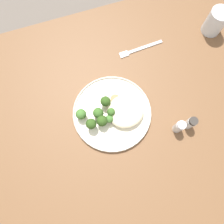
# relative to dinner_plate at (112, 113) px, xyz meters

# --- Properties ---
(ground) EXTENTS (6.00, 6.00, 0.00)m
(ground) POSITION_rel_dinner_plate_xyz_m (-0.03, -0.03, -0.75)
(ground) COLOR #665B51
(wooden_dining_table) EXTENTS (1.40, 1.00, 0.74)m
(wooden_dining_table) POSITION_rel_dinner_plate_xyz_m (-0.03, -0.03, -0.09)
(wooden_dining_table) COLOR brown
(wooden_dining_table) RESTS_ON ground
(dinner_plate) EXTENTS (0.29, 0.29, 0.02)m
(dinner_plate) POSITION_rel_dinner_plate_xyz_m (0.00, 0.00, 0.00)
(dinner_plate) COLOR beige
(dinner_plate) RESTS_ON wooden_dining_table
(noodle_bed) EXTENTS (0.13, 0.12, 0.04)m
(noodle_bed) POSITION_rel_dinner_plate_xyz_m (0.05, -0.01, 0.02)
(noodle_bed) COLOR beige
(noodle_bed) RESTS_ON dinner_plate
(seared_scallop_tiny_bay) EXTENTS (0.03, 0.03, 0.01)m
(seared_scallop_tiny_bay) POSITION_rel_dinner_plate_xyz_m (0.07, 0.02, 0.01)
(seared_scallop_tiny_bay) COLOR beige
(seared_scallop_tiny_bay) RESTS_ON dinner_plate
(seared_scallop_on_noodles) EXTENTS (0.04, 0.04, 0.02)m
(seared_scallop_on_noodles) POSITION_rel_dinner_plate_xyz_m (0.05, -0.01, 0.01)
(seared_scallop_on_noodles) COLOR beige
(seared_scallop_on_noodles) RESTS_ON dinner_plate
(seared_scallop_center_golden) EXTENTS (0.04, 0.04, 0.02)m
(seared_scallop_center_golden) POSITION_rel_dinner_plate_xyz_m (0.03, 0.04, 0.01)
(seared_scallop_center_golden) COLOR #DBB77A
(seared_scallop_center_golden) RESTS_ON dinner_plate
(seared_scallop_front_small) EXTENTS (0.02, 0.02, 0.02)m
(seared_scallop_front_small) POSITION_rel_dinner_plate_xyz_m (0.02, 0.00, 0.01)
(seared_scallop_front_small) COLOR #DBB77A
(seared_scallop_front_small) RESTS_ON dinner_plate
(broccoli_floret_split_head) EXTENTS (0.04, 0.04, 0.06)m
(broccoli_floret_split_head) POSITION_rel_dinner_plate_xyz_m (-0.08, -0.03, 0.04)
(broccoli_floret_split_head) COLOR #89A356
(broccoli_floret_split_head) RESTS_ON dinner_plate
(broccoli_floret_near_rim) EXTENTS (0.04, 0.04, 0.05)m
(broccoli_floret_near_rim) POSITION_rel_dinner_plate_xyz_m (-0.05, -0.02, 0.03)
(broccoli_floret_near_rim) COLOR #7A994C
(broccoli_floret_near_rim) RESTS_ON dinner_plate
(broccoli_floret_small_sprig) EXTENTS (0.03, 0.03, 0.04)m
(broccoli_floret_small_sprig) POSITION_rel_dinner_plate_xyz_m (-0.02, -0.03, 0.03)
(broccoli_floret_small_sprig) COLOR #7A994C
(broccoli_floret_small_sprig) RESTS_ON dinner_plate
(broccoli_floret_rear_charred) EXTENTS (0.03, 0.03, 0.05)m
(broccoli_floret_rear_charred) POSITION_rel_dinner_plate_xyz_m (-0.01, -0.01, 0.04)
(broccoli_floret_rear_charred) COLOR #89A356
(broccoli_floret_rear_charred) RESTS_ON dinner_plate
(broccoli_floret_beside_noodles) EXTENTS (0.04, 0.04, 0.05)m
(broccoli_floret_beside_noodles) POSITION_rel_dinner_plate_xyz_m (-0.11, 0.02, 0.03)
(broccoli_floret_beside_noodles) COLOR #7A994C
(broccoli_floret_beside_noodles) RESTS_ON dinner_plate
(broccoli_floret_left_leaning) EXTENTS (0.04, 0.04, 0.05)m
(broccoli_floret_left_leaning) POSITION_rel_dinner_plate_xyz_m (-0.05, 0.01, 0.04)
(broccoli_floret_left_leaning) COLOR #89A356
(broccoli_floret_left_leaning) RESTS_ON dinner_plate
(broccoli_floret_front_edge) EXTENTS (0.04, 0.04, 0.05)m
(broccoli_floret_front_edge) POSITION_rel_dinner_plate_xyz_m (-0.01, 0.04, 0.04)
(broccoli_floret_front_edge) COLOR #7A994C
(broccoli_floret_front_edge) RESTS_ON dinner_plate
(onion_sliver_long_sliver) EXTENTS (0.01, 0.04, 0.00)m
(onion_sliver_long_sliver) POSITION_rel_dinner_plate_xyz_m (-0.08, 0.02, 0.01)
(onion_sliver_long_sliver) COLOR silver
(onion_sliver_long_sliver) RESTS_ON dinner_plate
(onion_sliver_curled_piece) EXTENTS (0.04, 0.01, 0.00)m
(onion_sliver_curled_piece) POSITION_rel_dinner_plate_xyz_m (-0.05, 0.01, 0.01)
(onion_sliver_curled_piece) COLOR silver
(onion_sliver_curled_piece) RESTS_ON dinner_plate
(onion_sliver_pale_crescent) EXTENTS (0.01, 0.05, 0.00)m
(onion_sliver_pale_crescent) POSITION_rel_dinner_plate_xyz_m (-0.06, -0.01, 0.01)
(onion_sliver_pale_crescent) COLOR silver
(onion_sliver_pale_crescent) RESTS_ON dinner_plate
(water_glass) EXTENTS (0.08, 0.08, 0.10)m
(water_glass) POSITION_rel_dinner_plate_xyz_m (0.50, 0.22, 0.04)
(water_glass) COLOR silver
(water_glass) RESTS_ON wooden_dining_table
(dinner_fork) EXTENTS (0.19, 0.03, 0.00)m
(dinner_fork) POSITION_rel_dinner_plate_xyz_m (0.19, 0.22, -0.01)
(dinner_fork) COLOR silver
(dinner_fork) RESTS_ON wooden_dining_table
(salt_shaker) EXTENTS (0.03, 0.03, 0.07)m
(salt_shaker) POSITION_rel_dinner_plate_xyz_m (0.21, -0.13, 0.02)
(salt_shaker) COLOR white
(salt_shaker) RESTS_ON wooden_dining_table
(pepper_shaker) EXTENTS (0.03, 0.03, 0.07)m
(pepper_shaker) POSITION_rel_dinner_plate_xyz_m (0.25, -0.13, 0.02)
(pepper_shaker) COLOR white
(pepper_shaker) RESTS_ON wooden_dining_table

